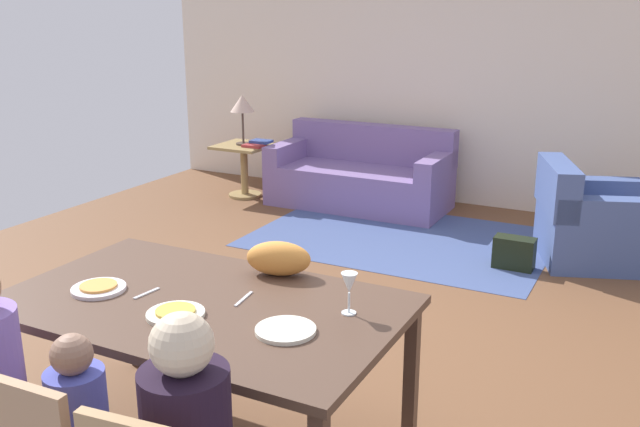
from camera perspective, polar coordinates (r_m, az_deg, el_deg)
The scene contains 20 objects.
ground_plane at distance 4.85m, azimuth 2.45°, elevation -8.35°, with size 7.44×6.26×0.02m, color brown.
back_wall at distance 7.44m, azimuth 13.07°, elevation 10.88°, with size 7.44×0.10×2.70m, color #F0DDC6.
dining_table at distance 3.24m, azimuth -9.60°, elevation -8.08°, with size 1.80×1.07×0.76m.
plate_near_man at distance 3.43m, azimuth -17.57°, elevation -5.86°, with size 0.25×0.25×0.02m, color white.
pizza_near_man at distance 3.42m, azimuth -17.59°, elevation -5.62°, with size 0.17×0.17×0.01m, color gold.
plate_near_child at distance 3.08m, azimuth -11.67°, elevation -8.02°, with size 0.25×0.25×0.02m, color silver.
pizza_near_child at distance 3.07m, azimuth -11.69°, elevation -7.76°, with size 0.17×0.17×0.01m, color gold.
plate_near_woman at distance 2.88m, azimuth -2.82°, elevation -9.46°, with size 0.25×0.25×0.02m, color silver.
wine_glass at distance 2.99m, azimuth 2.39°, elevation -5.82°, with size 0.07×0.07×0.19m.
fork at distance 3.33m, azimuth -13.93°, elevation -6.32°, with size 0.02×0.15×0.01m, color silver.
knife at distance 3.20m, azimuth -6.24°, elevation -6.92°, with size 0.01×0.17×0.01m, color silver.
cat at distance 3.44m, azimuth -3.39°, elevation -3.67°, with size 0.32×0.16×0.17m, color orange.
area_rug at distance 6.41m, azimuth 6.58°, elevation -1.99°, with size 2.60×1.80×0.01m, color #405284.
couch at distance 7.38m, azimuth 3.36°, elevation 2.97°, with size 1.84×0.86×0.82m.
armchair at distance 6.16m, azimuth 21.13°, elevation -0.73°, with size 1.10×1.09×0.82m.
side_table at distance 7.74m, azimuth -6.20°, elevation 4.12°, with size 0.56×0.56×0.58m.
table_lamp at distance 7.63m, azimuth -6.35°, elevation 8.75°, with size 0.26×0.26×0.54m.
book_lower at distance 7.56m, azimuth -5.41°, elevation 5.52°, with size 0.22×0.16×0.03m, color #A02F33.
book_upper at distance 7.64m, azimuth -4.82°, elevation 5.87°, with size 0.22×0.16×0.03m, color navy.
handbag at distance 5.83m, azimuth 15.52°, elevation -3.12°, with size 0.32×0.16×0.26m, color black.
Camera 1 is at (1.82, -3.48, 2.03)m, focal length 39.32 mm.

